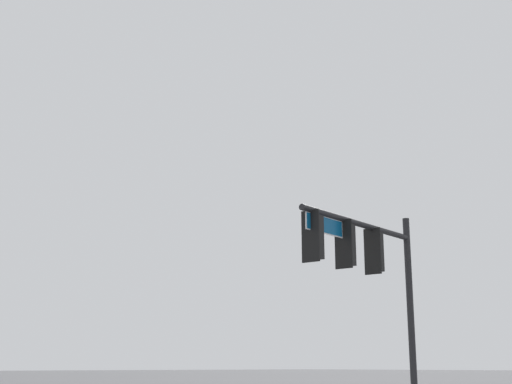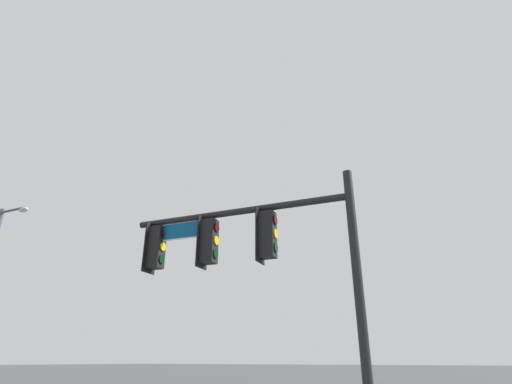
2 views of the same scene
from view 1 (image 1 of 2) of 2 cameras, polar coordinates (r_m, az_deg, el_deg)
name	(u,v)px [view 1 (image 1 of 2)]	position (r m, az deg, el deg)	size (l,w,h in m)	color
signal_pole_near	(366,260)	(19.86, 8.80, -5.38)	(5.60, 1.26, 5.76)	black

